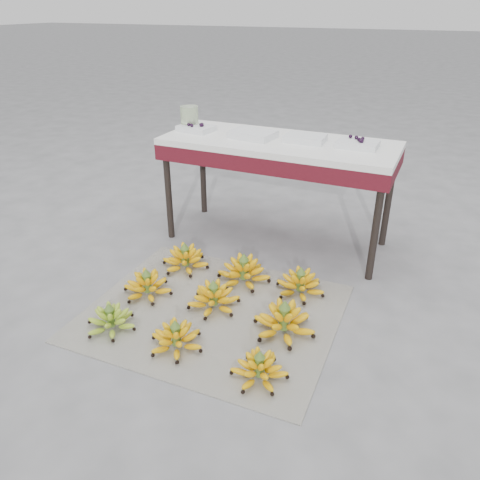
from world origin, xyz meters
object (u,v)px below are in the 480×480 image
at_px(tray_left, 253,134).
at_px(tray_right, 305,138).
at_px(bunch_mid_right, 284,321).
at_px(glass_jar, 189,118).
at_px(bunch_back_right, 300,284).
at_px(bunch_front_center, 176,338).
at_px(vendor_table, 278,153).
at_px(bunch_mid_left, 147,286).
at_px(tray_far_left, 196,128).
at_px(bunch_back_center, 244,272).
at_px(bunch_back_left, 185,259).
at_px(bunch_front_right, 259,369).
at_px(tray_far_right, 358,144).
at_px(newspaper_mat, 213,312).
at_px(bunch_mid_center, 214,298).
at_px(bunch_front_left, 111,320).

bearing_deg(tray_left, tray_right, 8.88).
distance_m(bunch_mid_right, tray_left, 1.23).
xyz_separation_m(tray_right, glass_jar, (-0.79, -0.01, 0.05)).
bearing_deg(bunch_back_right, glass_jar, 172.06).
bearing_deg(bunch_front_center, vendor_table, 92.66).
relative_size(bunch_mid_left, tray_far_left, 1.31).
bearing_deg(bunch_front_center, tray_left, 100.44).
height_order(bunch_back_center, vendor_table, vendor_table).
xyz_separation_m(bunch_back_center, glass_jar, (-0.65, 0.60, 0.69)).
distance_m(bunch_mid_right, glass_jar, 1.55).
bearing_deg(tray_right, bunch_back_center, -102.55).
bearing_deg(vendor_table, tray_far_left, -178.87).
bearing_deg(glass_jar, bunch_mid_left, -76.12).
xyz_separation_m(bunch_mid_left, bunch_back_right, (0.75, 0.35, 0.00)).
distance_m(bunch_back_right, tray_left, 0.99).
bearing_deg(bunch_back_center, bunch_back_right, -1.52).
distance_m(bunch_mid_left, vendor_table, 1.13).
xyz_separation_m(bunch_back_left, bunch_back_right, (0.71, 0.02, -0.00)).
bearing_deg(bunch_front_right, tray_far_right, 92.76).
distance_m(bunch_back_left, tray_far_right, 1.21).
xyz_separation_m(newspaper_mat, bunch_back_left, (-0.36, 0.34, 0.06)).
xyz_separation_m(bunch_front_center, bunch_back_left, (-0.33, 0.65, 0.01)).
height_order(bunch_back_right, vendor_table, vendor_table).
bearing_deg(bunch_mid_left, bunch_back_center, 25.66).
xyz_separation_m(bunch_mid_center, vendor_table, (0.02, 0.87, 0.54)).
relative_size(newspaper_mat, tray_far_right, 5.35).
xyz_separation_m(bunch_back_center, vendor_table, (-0.02, 0.57, 0.54)).
xyz_separation_m(bunch_back_center, bunch_back_right, (0.33, 0.02, -0.01)).
distance_m(bunch_front_center, tray_far_left, 1.48).
xyz_separation_m(bunch_front_right, bunch_mid_center, (-0.41, 0.39, 0.01)).
bearing_deg(bunch_front_right, bunch_mid_right, 97.83).
relative_size(bunch_back_center, bunch_back_right, 0.92).
bearing_deg(bunch_back_left, tray_far_left, 117.55).
distance_m(bunch_back_center, tray_far_left, 1.03).
xyz_separation_m(bunch_front_right, tray_left, (-0.56, 1.24, 0.65)).
height_order(bunch_mid_center, bunch_back_left, bunch_back_left).
xyz_separation_m(bunch_front_center, tray_far_right, (0.50, 1.26, 0.65)).
bearing_deg(glass_jar, bunch_back_right, -30.49).
distance_m(bunch_front_right, bunch_mid_left, 0.87).
bearing_deg(tray_far_right, bunch_mid_center, -118.41).
bearing_deg(bunch_back_right, tray_left, 156.29).
height_order(bunch_front_center, bunch_back_left, bunch_back_left).
relative_size(bunch_back_left, tray_far_right, 1.33).
distance_m(bunch_front_left, bunch_mid_left, 0.33).
relative_size(bunch_front_center, bunch_mid_right, 0.85).
xyz_separation_m(bunch_mid_right, tray_far_left, (-0.95, 0.91, 0.64)).
xyz_separation_m(bunch_front_left, tray_right, (0.55, 1.27, 0.65)).
bearing_deg(bunch_front_left, glass_jar, 114.11).
xyz_separation_m(newspaper_mat, tray_left, (-0.16, 0.89, 0.70)).
xyz_separation_m(vendor_table, tray_left, (-0.17, -0.02, 0.10)).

